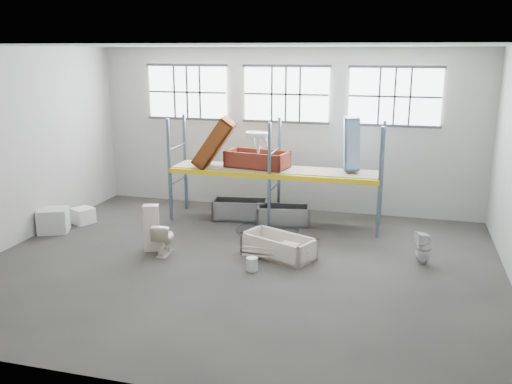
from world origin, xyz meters
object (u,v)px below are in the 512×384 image
(cistern_tall, at_px, (152,228))
(toilet_white, at_px, (424,248))
(steel_tub_left, at_px, (240,209))
(carton_near, at_px, (53,220))
(steel_tub_right, at_px, (283,215))
(rust_tub_flat, at_px, (257,160))
(toilet_beige, at_px, (164,238))
(bathtub_beige, at_px, (279,246))
(bucket, at_px, (252,264))
(blue_tub_upright, at_px, (351,143))

(cistern_tall, distance_m, toilet_white, 6.63)
(steel_tub_left, height_order, carton_near, carton_near)
(steel_tub_right, relative_size, rust_tub_flat, 0.84)
(toilet_white, bearing_deg, toilet_beige, -100.55)
(bathtub_beige, distance_m, toilet_white, 3.43)
(cistern_tall, distance_m, rust_tub_flat, 3.88)
(bathtub_beige, xyz_separation_m, bucket, (-0.38, -1.05, -0.11))
(steel_tub_left, relative_size, steel_tub_right, 1.08)
(toilet_white, height_order, blue_tub_upright, blue_tub_upright)
(cistern_tall, relative_size, carton_near, 1.53)
(rust_tub_flat, bearing_deg, bucket, -76.51)
(steel_tub_left, bearing_deg, blue_tub_upright, 3.88)
(toilet_white, relative_size, steel_tub_right, 0.52)
(rust_tub_flat, bearing_deg, toilet_white, -25.96)
(toilet_white, xyz_separation_m, bucket, (-3.78, -1.49, -0.23))
(bathtub_beige, distance_m, steel_tub_right, 2.54)
(steel_tub_left, bearing_deg, carton_near, -151.44)
(bathtub_beige, distance_m, bucket, 1.12)
(steel_tub_right, bearing_deg, bucket, -88.97)
(bathtub_beige, relative_size, blue_tub_upright, 1.22)
(rust_tub_flat, relative_size, blue_tub_upright, 1.23)
(bathtub_beige, relative_size, steel_tub_right, 1.18)
(steel_tub_right, height_order, carton_near, carton_near)
(carton_near, bearing_deg, bathtub_beige, -1.38)
(steel_tub_left, xyz_separation_m, blue_tub_upright, (3.17, 0.22, 2.10))
(steel_tub_left, relative_size, bucket, 5.25)
(rust_tub_flat, xyz_separation_m, bucket, (0.91, -3.77, -1.67))
(bucket, bearing_deg, toilet_white, 21.49)
(bathtub_beige, relative_size, toilet_white, 2.29)
(toilet_beige, bearing_deg, bucket, 163.68)
(cistern_tall, xyz_separation_m, rust_tub_flat, (1.88, 3.17, 1.23))
(carton_near, bearing_deg, bucket, -11.27)
(toilet_beige, distance_m, cistern_tall, 0.46)
(rust_tub_flat, bearing_deg, bathtub_beige, -64.70)
(blue_tub_upright, relative_size, bucket, 4.72)
(steel_tub_left, height_order, bucket, steel_tub_left)
(steel_tub_left, bearing_deg, rust_tub_flat, 5.14)
(cistern_tall, bearing_deg, rust_tub_flat, 38.91)
(bathtub_beige, relative_size, bucket, 5.75)
(toilet_beige, bearing_deg, rust_tub_flat, -119.38)
(steel_tub_left, xyz_separation_m, rust_tub_flat, (0.51, 0.05, 1.52))
(toilet_beige, relative_size, blue_tub_upright, 0.55)
(steel_tub_right, distance_m, carton_near, 6.43)
(toilet_beige, height_order, toilet_white, toilet_beige)
(steel_tub_right, bearing_deg, blue_tub_upright, 12.04)
(toilet_white, bearing_deg, bathtub_beige, -102.59)
(toilet_white, bearing_deg, carton_near, -108.29)
(steel_tub_right, bearing_deg, bathtub_beige, -79.89)
(rust_tub_flat, bearing_deg, toilet_beige, -114.16)
(bathtub_beige, relative_size, carton_near, 2.29)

